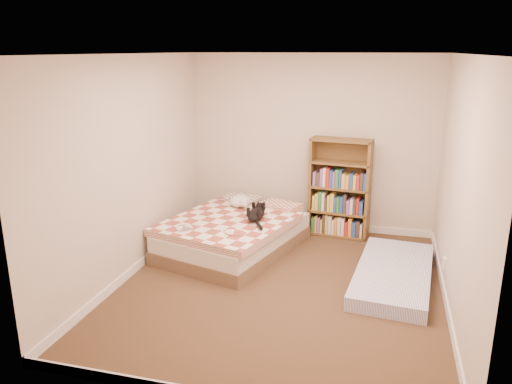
% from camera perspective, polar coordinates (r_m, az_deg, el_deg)
% --- Properties ---
extents(room, '(3.51, 4.01, 2.51)m').
position_cam_1_polar(room, '(5.24, 2.97, 1.08)').
color(room, '#40291B').
rests_on(room, ground).
extents(bed, '(1.79, 2.18, 0.51)m').
position_cam_1_polar(bed, '(6.55, -2.46, -4.69)').
color(bed, brown).
rests_on(bed, room).
extents(bookshelf, '(0.86, 0.36, 1.38)m').
position_cam_1_polar(bookshelf, '(7.07, 9.47, -0.85)').
color(bookshelf, brown).
rests_on(bookshelf, room).
extents(floor_mattress, '(0.97, 1.85, 0.16)m').
position_cam_1_polar(floor_mattress, '(5.95, 15.44, -9.07)').
color(floor_mattress, '#7380BF').
rests_on(floor_mattress, room).
extents(black_cat, '(0.24, 0.73, 0.17)m').
position_cam_1_polar(black_cat, '(6.37, 0.12, -2.46)').
color(black_cat, black).
rests_on(black_cat, bed).
extents(white_dog, '(0.33, 0.34, 0.15)m').
position_cam_1_polar(white_dog, '(6.86, -1.81, -1.07)').
color(white_dog, white).
rests_on(white_dog, bed).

